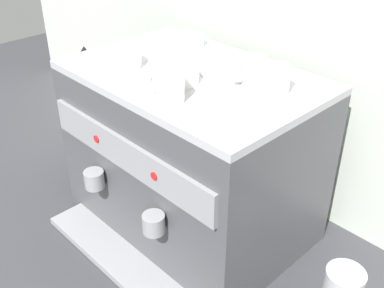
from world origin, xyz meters
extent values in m
plane|color=#38383D|center=(0.00, 0.00, 0.00)|extent=(4.00, 4.00, 0.00)
cube|color=silver|center=(0.00, 0.32, 0.46)|extent=(2.80, 0.03, 0.93)
cube|color=#4C4C51|center=(0.00, 0.00, 0.24)|extent=(0.67, 0.45, 0.47)
cube|color=#B7B7BC|center=(0.00, 0.00, 0.48)|extent=(0.67, 0.45, 0.02)
cube|color=#939399|center=(0.00, -0.23, 0.34)|extent=(0.62, 0.01, 0.09)
cylinder|color=red|center=(-0.12, -0.24, 0.34)|extent=(0.02, 0.01, 0.02)
cylinder|color=red|center=(0.12, -0.24, 0.34)|extent=(0.02, 0.01, 0.02)
cube|color=#939399|center=(0.00, -0.27, 0.01)|extent=(0.57, 0.12, 0.02)
cylinder|color=#939399|center=(-0.13, -0.25, 0.21)|extent=(0.06, 0.06, 0.05)
cylinder|color=#939399|center=(0.13, -0.25, 0.21)|extent=(0.06, 0.06, 0.05)
cylinder|color=white|center=(0.08, -0.15, 0.53)|extent=(0.07, 0.07, 0.07)
torus|color=white|center=(0.04, -0.16, 0.53)|extent=(0.05, 0.02, 0.05)
cylinder|color=white|center=(0.14, 0.07, 0.53)|extent=(0.07, 0.07, 0.07)
torus|color=white|center=(0.14, 0.03, 0.53)|extent=(0.02, 0.05, 0.05)
cylinder|color=white|center=(0.22, 0.06, 0.53)|extent=(0.07, 0.07, 0.07)
torus|color=white|center=(0.21, 0.10, 0.53)|extent=(0.03, 0.05, 0.05)
cylinder|color=white|center=(0.02, 0.07, 0.51)|extent=(0.13, 0.13, 0.03)
cylinder|color=white|center=(0.02, 0.07, 0.50)|extent=(0.07, 0.07, 0.01)
cylinder|color=white|center=(-0.17, -0.11, 0.51)|extent=(0.12, 0.12, 0.04)
cylinder|color=white|center=(-0.17, -0.11, 0.50)|extent=(0.07, 0.07, 0.01)
cylinder|color=white|center=(0.01, -0.07, 0.51)|extent=(0.12, 0.12, 0.03)
cylinder|color=white|center=(0.01, -0.07, 0.50)|extent=(0.07, 0.07, 0.01)
cylinder|color=white|center=(-0.16, 0.14, 0.51)|extent=(0.10, 0.10, 0.03)
cylinder|color=white|center=(-0.16, 0.14, 0.50)|extent=(0.05, 0.05, 0.01)
cylinder|color=#939399|center=(-0.50, -0.02, 0.16)|extent=(0.17, 0.17, 0.31)
cone|color=black|center=(-0.50, -0.02, 0.38)|extent=(0.17, 0.17, 0.13)
camera|label=1|loc=(0.82, -0.79, 0.97)|focal=43.86mm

